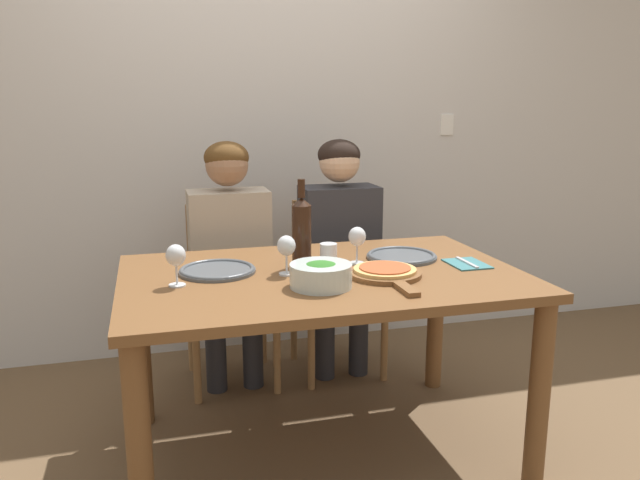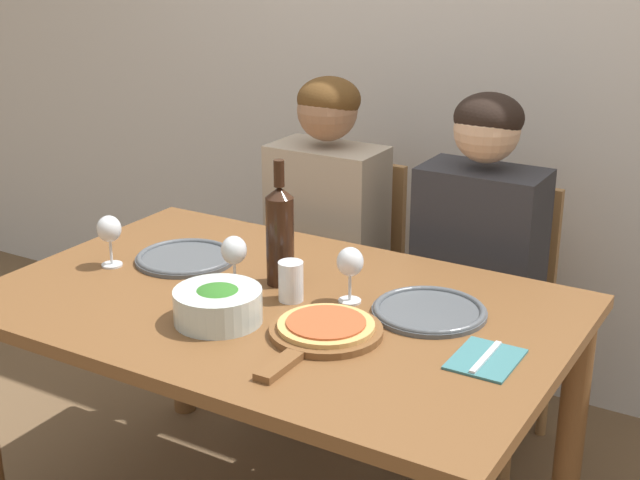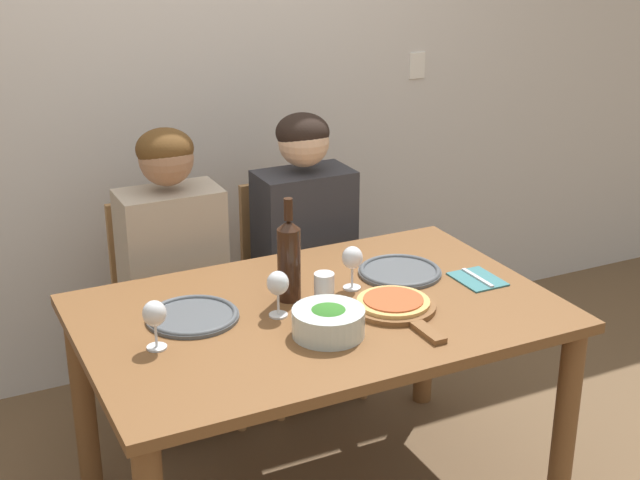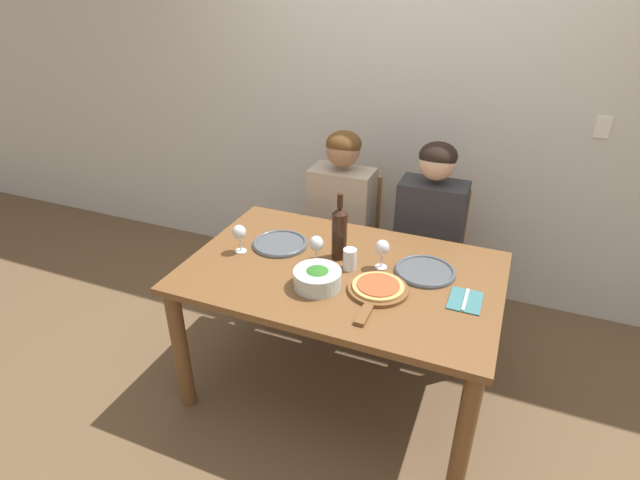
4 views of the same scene
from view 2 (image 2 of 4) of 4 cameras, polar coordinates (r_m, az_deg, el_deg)
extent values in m
cube|color=silver|center=(3.25, 9.36, 13.67)|extent=(10.00, 0.05, 2.70)
cube|color=brown|center=(2.34, -2.81, -4.30)|extent=(1.51, 0.97, 0.04)
cylinder|color=brown|center=(3.18, -8.95, -5.08)|extent=(0.08, 0.08, 0.71)
cylinder|color=brown|center=(2.62, 15.79, -11.52)|extent=(0.08, 0.08, 0.71)
cube|color=#9E7042|center=(3.16, 0.62, -3.76)|extent=(0.42, 0.42, 0.04)
cube|color=#9E7042|center=(3.24, 2.37, 1.34)|extent=(0.38, 0.03, 0.44)
cylinder|color=#9E7042|center=(3.21, -4.08, -7.80)|extent=(0.04, 0.04, 0.40)
cylinder|color=#9E7042|center=(3.03, 1.93, -9.52)|extent=(0.04, 0.04, 0.40)
cylinder|color=#9E7042|center=(3.49, -0.53, -5.32)|extent=(0.04, 0.04, 0.40)
cylinder|color=#9E7042|center=(3.33, 5.11, -6.72)|extent=(0.04, 0.04, 0.40)
cube|color=#9E7042|center=(2.95, 9.94, -5.89)|extent=(0.42, 0.42, 0.04)
cube|color=#9E7042|center=(3.03, 11.55, -0.38)|extent=(0.38, 0.03, 0.44)
cylinder|color=#9E7042|center=(2.96, 4.86, -10.32)|extent=(0.04, 0.04, 0.40)
cylinder|color=#9E7042|center=(2.85, 11.90, -12.11)|extent=(0.04, 0.04, 0.40)
cylinder|color=#9E7042|center=(3.27, 7.81, -7.37)|extent=(0.04, 0.04, 0.40)
cylinder|color=#9E7042|center=(3.16, 14.21, -8.83)|extent=(0.04, 0.04, 0.40)
cylinder|color=#28282D|center=(3.23, -1.50, -7.18)|extent=(0.10, 0.10, 0.44)
cylinder|color=#28282D|center=(3.15, 1.30, -7.94)|extent=(0.10, 0.10, 0.44)
cube|color=tan|center=(3.04, 0.45, 1.08)|extent=(0.38, 0.22, 0.54)
cylinder|color=tan|center=(3.01, -5.21, -2.28)|extent=(0.07, 0.31, 0.14)
cylinder|color=tan|center=(2.81, 1.46, -3.86)|extent=(0.07, 0.31, 0.14)
sphere|color=#9E7051|center=(2.94, 0.47, 8.29)|extent=(0.20, 0.20, 0.20)
ellipsoid|color=#563819|center=(2.94, 0.58, 8.99)|extent=(0.21, 0.21, 0.15)
cylinder|color=#28282D|center=(3.01, 7.54, -9.55)|extent=(0.10, 0.10, 0.44)
cylinder|color=#28282D|center=(2.95, 10.79, -10.35)|extent=(0.10, 0.10, 0.44)
cube|color=#2D2D33|center=(2.82, 10.14, -0.78)|extent=(0.38, 0.22, 0.54)
cylinder|color=#2D2D33|center=(2.74, 4.20, -4.50)|extent=(0.07, 0.31, 0.14)
cylinder|color=#2D2D33|center=(2.61, 12.11, -6.26)|extent=(0.07, 0.31, 0.14)
sphere|color=#DBAD89|center=(2.71, 10.64, 6.95)|extent=(0.20, 0.20, 0.20)
ellipsoid|color=black|center=(2.71, 10.76, 7.71)|extent=(0.21, 0.21, 0.15)
cylinder|color=black|center=(2.40, -2.57, -0.07)|extent=(0.08, 0.08, 0.25)
cone|color=black|center=(2.35, -2.62, 3.09)|extent=(0.08, 0.08, 0.03)
cylinder|color=black|center=(2.34, -2.64, 4.29)|extent=(0.03, 0.03, 0.07)
cylinder|color=silver|center=(2.21, -6.54, -4.20)|extent=(0.22, 0.22, 0.08)
ellipsoid|color=#2D6B23|center=(2.21, -6.55, -4.10)|extent=(0.18, 0.18, 0.09)
cylinder|color=#4C5156|center=(2.62, -8.59, -1.19)|extent=(0.29, 0.29, 0.01)
torus|color=#4C5156|center=(2.62, -8.60, -1.07)|extent=(0.29, 0.29, 0.02)
cylinder|color=#4C5156|center=(2.27, 7.00, -4.59)|extent=(0.29, 0.29, 0.01)
torus|color=#4C5156|center=(2.26, 7.01, -4.45)|extent=(0.29, 0.29, 0.02)
cylinder|color=brown|center=(2.14, 0.39, -5.85)|extent=(0.27, 0.27, 0.02)
cube|color=brown|center=(1.99, -2.66, -8.08)|extent=(0.04, 0.14, 0.02)
cylinder|color=tan|center=(2.14, 0.39, -5.49)|extent=(0.23, 0.23, 0.01)
cylinder|color=#AD4C28|center=(2.13, 0.39, -5.29)|extent=(0.19, 0.19, 0.01)
cylinder|color=silver|center=(2.63, -13.17, -1.55)|extent=(0.06, 0.06, 0.01)
cylinder|color=silver|center=(2.61, -13.24, -0.73)|extent=(0.01, 0.01, 0.07)
ellipsoid|color=silver|center=(2.59, -13.35, 0.70)|extent=(0.07, 0.07, 0.08)
ellipsoid|color=maroon|center=(2.59, -13.33, 0.45)|extent=(0.06, 0.06, 0.03)
cylinder|color=silver|center=(2.32, 1.91, -3.92)|extent=(0.06, 0.06, 0.01)
cylinder|color=silver|center=(2.31, 1.92, -3.00)|extent=(0.01, 0.01, 0.07)
ellipsoid|color=silver|center=(2.28, 1.94, -1.40)|extent=(0.07, 0.07, 0.08)
ellipsoid|color=maroon|center=(2.28, 1.94, -1.69)|extent=(0.06, 0.06, 0.03)
cylinder|color=silver|center=(2.41, -5.45, -3.08)|extent=(0.06, 0.06, 0.01)
cylinder|color=silver|center=(2.39, -5.48, -2.19)|extent=(0.01, 0.01, 0.07)
ellipsoid|color=silver|center=(2.37, -5.53, -0.64)|extent=(0.07, 0.07, 0.08)
ellipsoid|color=maroon|center=(2.37, -5.52, -0.92)|extent=(0.06, 0.06, 0.03)
cylinder|color=silver|center=(2.31, -1.88, -2.65)|extent=(0.07, 0.07, 0.11)
cube|color=#387075|center=(2.06, 10.56, -7.51)|extent=(0.14, 0.18, 0.01)
cube|color=silver|center=(2.06, 10.57, -7.36)|extent=(0.01, 0.17, 0.01)
camera|label=1|loc=(1.87, -70.82, -2.95)|focal=35.00mm
camera|label=3|loc=(2.40, -75.79, 12.36)|focal=50.00mm
camera|label=4|loc=(0.63, -90.71, 35.09)|focal=28.00mm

